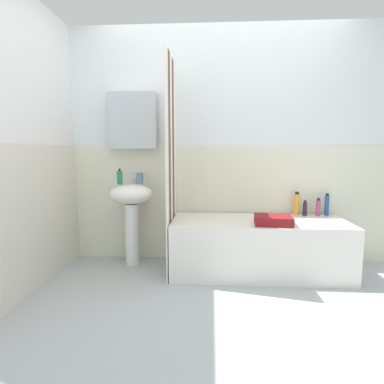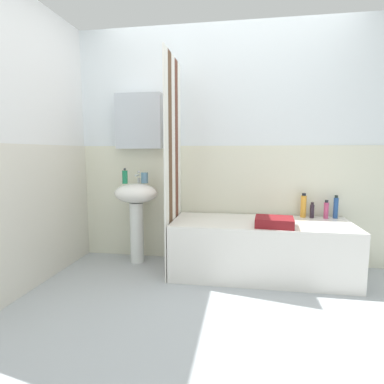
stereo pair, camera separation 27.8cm
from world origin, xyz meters
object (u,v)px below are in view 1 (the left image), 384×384
object	(u,v)px
sink	(131,206)
toothbrush_cup	(140,178)
conditioner_bottle	(305,209)
towel_folded	(273,220)
bathtub	(258,246)
shampoo_bottle	(297,204)
lotion_bottle	(318,207)
soap_dispenser	(120,177)
body_wash_bottle	(327,205)

from	to	relation	value
sink	toothbrush_cup	size ratio (longest dim) A/B	7.58
conditioner_bottle	towel_folded	bearing A→B (deg)	-133.30
bathtub	conditioner_bottle	xyz separation A→B (m)	(0.49, 0.24, 0.32)
shampoo_bottle	lotion_bottle	bearing A→B (deg)	-7.17
soap_dispenser	bathtub	xyz separation A→B (m)	(1.35, -0.12, -0.64)
body_wash_bottle	toothbrush_cup	bearing A→B (deg)	-177.97
soap_dispenser	lotion_bottle	size ratio (longest dim) A/B	0.87
bathtub	body_wash_bottle	bearing A→B (deg)	20.43
sink	bathtub	distance (m)	1.30
lotion_bottle	soap_dispenser	bearing A→B (deg)	-176.52
towel_folded	toothbrush_cup	bearing A→B (deg)	163.66
soap_dispenser	conditioner_bottle	xyz separation A→B (m)	(1.83, 0.13, -0.31)
soap_dispenser	shampoo_bottle	xyz separation A→B (m)	(1.76, 0.14, -0.27)
bathtub	lotion_bottle	distance (m)	0.74
conditioner_bottle	lotion_bottle	bearing A→B (deg)	-3.23
towel_folded	soap_dispenser	bearing A→B (deg)	168.68
conditioner_bottle	shampoo_bottle	world-z (taller)	shampoo_bottle
soap_dispenser	sink	bearing A→B (deg)	15.39
soap_dispenser	bathtub	distance (m)	1.49
body_wash_bottle	conditioner_bottle	size ratio (longest dim) A/B	1.46
body_wash_bottle	conditioner_bottle	distance (m)	0.22
shampoo_bottle	towel_folded	xyz separation A→B (m)	(-0.31, -0.43, -0.07)
sink	toothbrush_cup	bearing A→B (deg)	34.97
sink	towel_folded	bearing A→B (deg)	-13.28
lotion_bottle	sink	bearing A→B (deg)	-177.19
conditioner_bottle	soap_dispenser	bearing A→B (deg)	-176.06
soap_dispenser	toothbrush_cup	distance (m)	0.20
soap_dispenser	lotion_bottle	bearing A→B (deg)	3.48
shampoo_bottle	towel_folded	world-z (taller)	shampoo_bottle
body_wash_bottle	towel_folded	size ratio (longest dim) A/B	0.70
soap_dispenser	conditioner_bottle	size ratio (longest dim) A/B	1.02
conditioner_bottle	shampoo_bottle	size ratio (longest dim) A/B	0.65
lotion_bottle	shampoo_bottle	bearing A→B (deg)	172.83
towel_folded	lotion_bottle	bearing A→B (deg)	38.22
sink	body_wash_bottle	distance (m)	1.96
soap_dispenser	towel_folded	xyz separation A→B (m)	(1.44, -0.29, -0.35)
toothbrush_cup	sink	bearing A→B (deg)	-145.03
sink	body_wash_bottle	xyz separation A→B (m)	(1.95, 0.12, 0.01)
sink	lotion_bottle	xyz separation A→B (m)	(1.86, 0.09, -0.01)
shampoo_bottle	sink	bearing A→B (deg)	-175.95
toothbrush_cup	shampoo_bottle	bearing A→B (deg)	2.29
body_wash_bottle	lotion_bottle	xyz separation A→B (m)	(-0.09, -0.03, -0.02)
sink	soap_dispenser	bearing A→B (deg)	-164.61
bathtub	conditioner_bottle	size ratio (longest dim) A/B	10.60
body_wash_bottle	lotion_bottle	size ratio (longest dim) A/B	1.25
conditioner_bottle	bathtub	bearing A→B (deg)	-153.65
toothbrush_cup	towel_folded	xyz separation A→B (m)	(1.26, -0.37, -0.33)
bathtub	towel_folded	xyz separation A→B (m)	(0.10, -0.17, 0.29)
lotion_bottle	towel_folded	distance (m)	0.66
toothbrush_cup	conditioner_bottle	size ratio (longest dim) A/B	0.71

